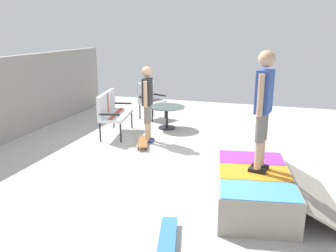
{
  "coord_description": "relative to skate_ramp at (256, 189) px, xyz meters",
  "views": [
    {
      "loc": [
        -5.81,
        -1.77,
        2.47
      ],
      "look_at": [
        0.23,
        0.13,
        0.7
      ],
      "focal_mm": 37.52,
      "sensor_mm": 36.0,
      "label": 1
    }
  ],
  "objects": [
    {
      "name": "ground_plane",
      "position": [
        1.07,
        1.6,
        -0.31
      ],
      "size": [
        12.0,
        12.0,
        0.1
      ],
      "primitive_type": "cube",
      "color": "beige"
    },
    {
      "name": "skateboard_by_bench",
      "position": [
        2.0,
        2.52,
        -0.17
      ],
      "size": [
        0.82,
        0.44,
        0.1
      ],
      "color": "brown",
      "rests_on": "ground_plane"
    },
    {
      "name": "person_watching",
      "position": [
        2.32,
        2.52,
        0.73
      ],
      "size": [
        0.48,
        0.28,
        1.69
      ],
      "color": "navy",
      "rests_on": "ground_plane"
    },
    {
      "name": "patio_bench",
      "position": [
        2.58,
        3.53,
        0.36
      ],
      "size": [
        1.33,
        0.78,
        1.02
      ],
      "color": "black",
      "rests_on": "ground_plane"
    },
    {
      "name": "patio_table",
      "position": [
        3.48,
        2.44,
        0.15
      ],
      "size": [
        0.9,
        0.9,
        0.57
      ],
      "color": "black",
      "rests_on": "ground_plane"
    },
    {
      "name": "skate_ramp",
      "position": [
        0.0,
        0.0,
        0.0
      ],
      "size": [
        2.0,
        1.95,
        0.52
      ],
      "color": "gray",
      "rests_on": "ground_plane"
    },
    {
      "name": "skateboard_spare",
      "position": [
        -1.24,
        0.93,
        -0.17
      ],
      "size": [
        0.82,
        0.38,
        0.1
      ],
      "color": "#3372B2",
      "rests_on": "ground_plane"
    },
    {
      "name": "patio_chair_near_house",
      "position": [
        4.34,
        3.23,
        0.36
      ],
      "size": [
        0.78,
        0.74,
        1.02
      ],
      "color": "black",
      "rests_on": "ground_plane"
    },
    {
      "name": "person_skater",
      "position": [
        0.08,
        -0.01,
        1.24
      ],
      "size": [
        0.47,
        0.29,
        1.68
      ],
      "color": "black",
      "rests_on": "skate_ramp"
    }
  ]
}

